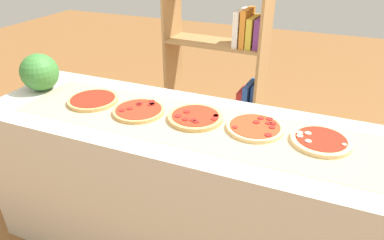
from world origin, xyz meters
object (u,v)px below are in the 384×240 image
at_px(pizza_pepperoni_3, 255,127).
at_px(pizza_mushroom_4, 321,140).
at_px(pizza_pepperoni_2, 195,117).
at_px(bookshelf, 226,83).
at_px(pizza_pepperoni_1, 139,111).
at_px(watermelon, 40,72).
at_px(pizza_plain_0, 93,100).

bearing_deg(pizza_pepperoni_3, pizza_mushroom_4, -0.73).
bearing_deg(pizza_pepperoni_2, pizza_mushroom_4, 0.83).
distance_m(pizza_mushroom_4, bookshelf, 1.13).
distance_m(pizza_pepperoni_1, bookshelf, 0.94).
distance_m(pizza_pepperoni_1, watermelon, 0.72).
height_order(pizza_plain_0, bookshelf, bookshelf).
bearing_deg(pizza_pepperoni_1, pizza_pepperoni_2, 8.70).
xyz_separation_m(pizza_pepperoni_3, watermelon, (-1.34, -0.01, 0.10)).
bearing_deg(pizza_pepperoni_1, watermelon, 175.78).
bearing_deg(pizza_plain_0, watermelon, 175.18).
xyz_separation_m(pizza_pepperoni_2, watermelon, (-1.03, 0.00, 0.10)).
bearing_deg(watermelon, pizza_mushroom_4, 0.14).
relative_size(pizza_plain_0, pizza_pepperoni_1, 1.02).
xyz_separation_m(pizza_pepperoni_3, bookshelf, (-0.41, 0.85, -0.15)).
bearing_deg(pizza_pepperoni_1, pizza_mushroom_4, 3.48).
xyz_separation_m(pizza_mushroom_4, watermelon, (-1.65, -0.00, 0.10)).
relative_size(pizza_plain_0, pizza_mushroom_4, 1.02).
height_order(pizza_pepperoni_3, bookshelf, bookshelf).
relative_size(pizza_pepperoni_3, watermelon, 1.23).
bearing_deg(pizza_pepperoni_2, pizza_pepperoni_3, 2.38).
bearing_deg(bookshelf, pizza_pepperoni_2, -83.43).
distance_m(pizza_plain_0, pizza_pepperoni_1, 0.31).
distance_m(pizza_plain_0, pizza_pepperoni_3, 0.94).
relative_size(pizza_pepperoni_1, watermelon, 1.23).
bearing_deg(bookshelf, pizza_plain_0, -120.66).
xyz_separation_m(pizza_pepperoni_1, bookshelf, (0.21, 0.91, -0.15)).
bearing_deg(bookshelf, watermelon, -137.43).
bearing_deg(pizza_pepperoni_1, bookshelf, 76.72).
xyz_separation_m(pizza_plain_0, watermelon, (-0.40, 0.03, 0.10)).
bearing_deg(watermelon, pizza_pepperoni_2, -0.28).
distance_m(pizza_pepperoni_1, pizza_mushroom_4, 0.94).
relative_size(pizza_pepperoni_1, pizza_pepperoni_3, 1.00).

